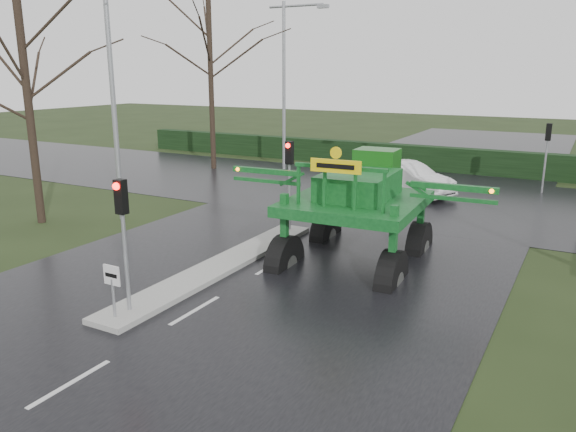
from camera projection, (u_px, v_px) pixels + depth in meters
The scene contains 15 objects.
ground at pixel (195, 311), 14.55m from camera, with size 140.00×140.00×0.00m, color black.
road_main at pixel (346, 222), 23.04m from camera, with size 14.00×80.00×0.02m, color black.
road_cross at pixel (393, 195), 28.13m from camera, with size 80.00×12.00×0.02m, color black.
median_island at pixel (221, 266), 17.68m from camera, with size 1.20×10.00×0.16m, color gray.
hedge_row at pixel (435, 159), 34.73m from camera, with size 44.00×0.90×1.50m, color black.
keep_left_sign at pixel (112, 283), 13.62m from camera, with size 0.50×0.07×1.35m.
traffic_signal_near at pixel (122, 217), 13.65m from camera, with size 0.26×0.33×3.52m.
traffic_signal_mid at pixel (289, 166), 20.86m from camera, with size 0.26×0.33×3.52m.
traffic_signal_far at pixel (547, 142), 27.86m from camera, with size 0.26×0.33×3.52m.
street_light_left_near at pixel (117, 72), 21.95m from camera, with size 3.85×0.30×10.00m.
street_light_left_far at pixel (288, 71), 33.83m from camera, with size 3.85×0.30×10.00m.
tree_left_near at pixel (25, 76), 21.59m from camera, with size 6.30×6.30×10.85m.
tree_left_far at pixel (210, 52), 33.84m from camera, with size 7.70×7.70×13.26m.
crop_sprayer at pixel (288, 193), 17.63m from camera, with size 8.77×5.65×4.90m.
white_sedan at pixel (407, 195), 28.17m from camera, with size 1.71×4.90×1.61m, color silver.
Camera 1 is at (8.59, -10.64, 6.06)m, focal length 35.00 mm.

